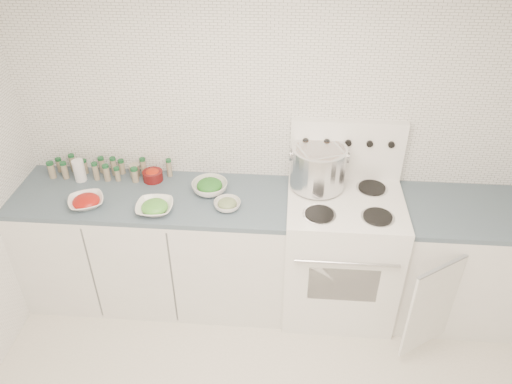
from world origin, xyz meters
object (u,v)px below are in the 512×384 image
at_px(bowl_tomato, 86,201).
at_px(stove, 340,251).
at_px(bowl_snowpea, 155,207).
at_px(stock_pot, 318,165).

bearing_deg(bowl_tomato, stove, 4.88).
xyz_separation_m(bowl_tomato, bowl_snowpea, (0.46, -0.03, 0.00)).
bearing_deg(bowl_snowpea, bowl_tomato, 176.40).
bearing_deg(stock_pot, stove, -38.83).
bearing_deg(stove, bowl_tomato, -175.12).
xyz_separation_m(stock_pot, bowl_snowpea, (-1.04, -0.32, -0.16)).
xyz_separation_m(stove, bowl_snowpea, (-1.22, -0.17, 0.44)).
bearing_deg(bowl_tomato, bowl_snowpea, -3.60).
height_order(stove, stock_pot, stove).
bearing_deg(bowl_snowpea, stock_pot, 17.39).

